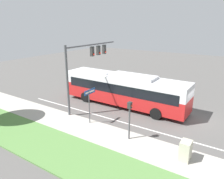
{
  "coord_description": "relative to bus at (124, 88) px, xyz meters",
  "views": [
    {
      "loc": [
        -17.68,
        -3.73,
        7.89
      ],
      "look_at": [
        -0.91,
        7.3,
        1.64
      ],
      "focal_mm": 35.0,
      "sensor_mm": 36.0,
      "label": 1
    }
  ],
  "objects": [
    {
      "name": "lane_divider_near",
      "position": [
        -3.29,
        -6.28,
        -1.75
      ],
      "size": [
        0.14,
        30.0,
        0.01
      ],
      "color": "silver",
      "rests_on": "ground_plane"
    },
    {
      "name": "signal_gantry",
      "position": [
        -2.22,
        2.75,
        2.78
      ],
      "size": [
        7.09,
        0.41,
        6.11
      ],
      "color": "#4C4C51",
      "rests_on": "ground_plane"
    },
    {
      "name": "ground_plane",
      "position": [
        0.31,
        -6.28,
        -1.75
      ],
      "size": [
        80.0,
        80.0,
        0.0
      ],
      "primitive_type": "plane",
      "color": "#565451"
    },
    {
      "name": "pedestrian_signal",
      "position": [
        -5.48,
        -3.61,
        0.19
      ],
      "size": [
        0.28,
        0.34,
        2.83
      ],
      "color": "#4C4C51",
      "rests_on": "ground_plane"
    },
    {
      "name": "bus",
      "position": [
        0.0,
        0.0,
        0.0
      ],
      "size": [
        2.75,
        12.36,
        3.21
      ],
      "color": "red",
      "rests_on": "ground_plane"
    },
    {
      "name": "sidewalk",
      "position": [
        -5.89,
        -6.28,
        -1.69
      ],
      "size": [
        2.8,
        80.0,
        0.12
      ],
      "color": "#ADA89E",
      "rests_on": "ground_plane"
    },
    {
      "name": "street_sign",
      "position": [
        -4.94,
        0.27,
        0.27
      ],
      "size": [
        1.29,
        0.08,
        2.93
      ],
      "color": "#4C4C51",
      "rests_on": "ground_plane"
    },
    {
      "name": "utility_cabinet",
      "position": [
        -5.79,
        -7.51,
        -1.03
      ],
      "size": [
        0.79,
        0.59,
        1.2
      ],
      "color": "#B7B29E",
      "rests_on": "sidewalk"
    }
  ]
}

